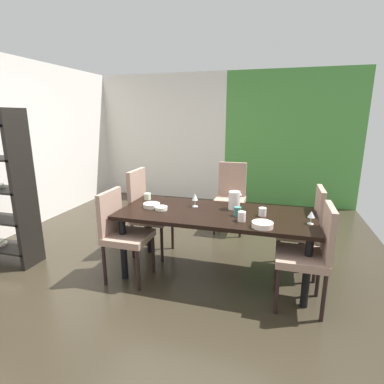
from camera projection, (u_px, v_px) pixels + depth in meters
ground_plane at (166, 269)px, 3.46m from camera, size 5.27×6.28×0.02m
back_panel_interior at (161, 137)px, 6.36m from camera, size 2.77×0.10×2.54m
garden_window_panel at (291, 140)px, 5.66m from camera, size 2.50×0.10×2.54m
dining_table at (215, 219)px, 3.16m from camera, size 2.03×0.87×0.73m
chair_left_near at (121, 230)px, 3.14m from camera, size 0.44×0.44×0.96m
chair_right_far at (306, 226)px, 3.23m from camera, size 0.44×0.44×0.98m
chair_right_near at (311, 251)px, 2.64m from camera, size 0.44×0.44×0.97m
chair_left_far at (146, 209)px, 3.73m from camera, size 0.44×0.44×1.07m
chair_head_far at (231, 194)px, 4.52m from camera, size 0.44×0.45×1.03m
wine_glass_corner at (195, 198)px, 3.31m from camera, size 0.07×0.07×0.15m
wine_glass_left at (311, 215)px, 2.77m from camera, size 0.07×0.07×0.13m
serving_bowl_right at (161, 208)px, 3.22m from camera, size 0.14×0.14×0.04m
serving_bowl_front at (262, 225)px, 2.70m from camera, size 0.19×0.19×0.05m
serving_bowl_near_shelf at (152, 205)px, 3.31m from camera, size 0.18×0.18×0.04m
cup_rear at (147, 196)px, 3.61m from camera, size 0.08×0.08×0.08m
cup_south at (238, 211)px, 3.02m from camera, size 0.07×0.07×0.09m
cup_north at (242, 216)px, 2.86m from camera, size 0.08×0.08×0.10m
cup_near_window at (262, 212)px, 3.02m from camera, size 0.08×0.08×0.08m
pitcher_west at (234, 200)px, 3.22m from camera, size 0.14×0.12×0.20m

